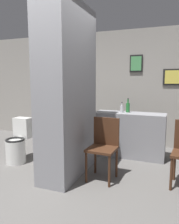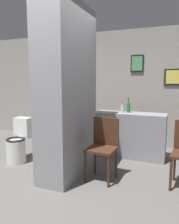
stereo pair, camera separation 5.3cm
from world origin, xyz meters
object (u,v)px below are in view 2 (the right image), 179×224
at_px(toilet, 18,143).
at_px(chair_near_pillar, 103,145).
at_px(bottle_tall, 128,107).
at_px(bicycle, 80,134).

relative_size(toilet, chair_near_pillar, 0.86).
relative_size(toilet, bottle_tall, 2.82).
xyz_separation_m(chair_near_pillar, bottle_tall, (0.12, 1.17, 0.44)).
bearing_deg(bicycle, chair_near_pillar, -51.78).
relative_size(chair_near_pillar, bicycle, 0.60).
distance_m(toilet, chair_near_pillar, 1.67).
xyz_separation_m(bicycle, bottle_tall, (1.05, -0.00, 0.64)).
xyz_separation_m(chair_near_pillar, bicycle, (-0.93, 1.18, -0.19)).
height_order(toilet, chair_near_pillar, chair_near_pillar).
height_order(toilet, bottle_tall, bottle_tall).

